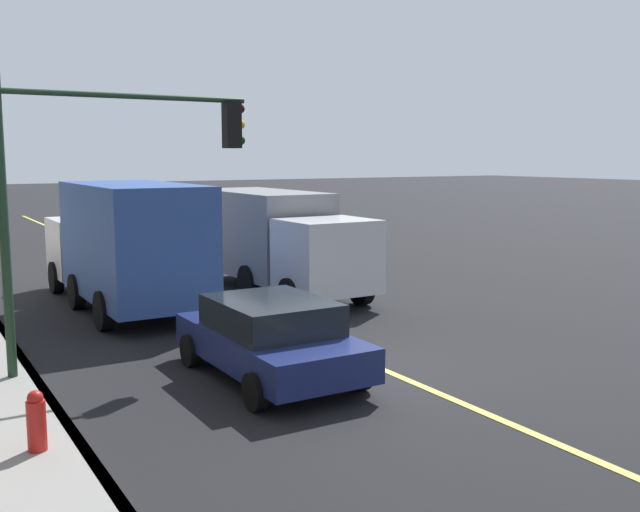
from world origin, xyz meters
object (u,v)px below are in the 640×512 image
truck_gray (276,238)px  fire_hydrant (37,426)px  traffic_light_mast (110,170)px  car_navy (270,337)px  truck_blue (125,243)px

truck_gray → fire_hydrant: (-8.86, 8.01, -1.08)m
traffic_light_mast → car_navy: bearing=-131.3°
traffic_light_mast → fire_hydrant: bearing=150.6°
truck_gray → truck_blue: 4.34m
traffic_light_mast → fire_hydrant: size_ratio=5.55×
car_navy → truck_gray: 8.24m
truck_gray → traffic_light_mast: bearing=131.5°
truck_gray → traffic_light_mast: traffic_light_mast is taller
car_navy → truck_gray: bearing=-28.1°
truck_gray → truck_blue: truck_blue is taller
truck_gray → fire_hydrant: 11.99m
truck_gray → traffic_light_mast: size_ratio=1.39×
truck_gray → fire_hydrant: truck_gray is taller
truck_blue → traffic_light_mast: traffic_light_mast is taller
truck_gray → traffic_light_mast: (-5.34, 6.02, 2.08)m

